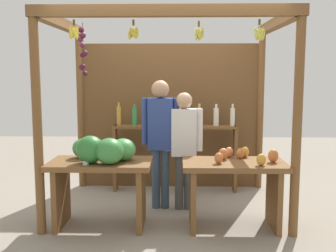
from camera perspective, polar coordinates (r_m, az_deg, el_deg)
name	(u,v)px	position (r m, az deg, el deg)	size (l,w,h in m)	color
ground_plane	(168,206)	(5.49, 0.05, -11.31)	(12.00, 12.00, 0.00)	gray
market_stall	(169,97)	(5.64, 0.12, 4.11)	(2.90, 2.03, 2.47)	brown
fruit_counter_left	(102,165)	(4.65, -9.41, -5.52)	(1.17, 0.71, 1.08)	brown
fruit_counter_right	(234,179)	(4.68, 9.42, -7.45)	(1.17, 0.64, 0.92)	brown
bottle_shelf_unit	(175,138)	(5.99, 1.07, -1.73)	(1.85, 0.22, 1.35)	brown
vendor_man	(160,132)	(5.19, -1.09, -0.86)	(0.48, 0.23, 1.68)	#3C5069
vendor_woman	(184,141)	(5.16, 2.27, -2.09)	(0.48, 0.21, 1.53)	#4C5051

